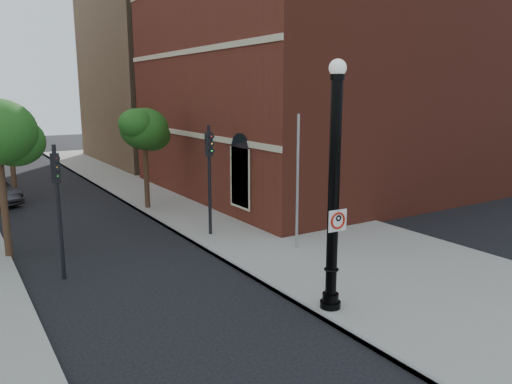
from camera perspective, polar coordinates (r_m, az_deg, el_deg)
ground at (r=11.92m, az=-0.36°, el=-16.62°), size 120.00×120.00×0.00m
sidewalk_right at (r=22.87m, az=-0.78°, el=-2.60°), size 8.00×60.00×0.12m
curb_edge at (r=21.15m, az=-9.98°, el=-3.92°), size 0.10×60.00×0.14m
brick_wall_building at (r=31.48m, az=11.30°, el=12.41°), size 22.30×16.30×12.50m
bg_building_tan_b at (r=44.53m, az=-3.29°, el=13.21°), size 22.00×14.00×14.00m
lamppost at (r=12.50m, az=8.85°, el=-1.04°), size 0.54×0.54×6.36m
no_parking_sign at (r=12.49m, az=9.31°, el=-3.22°), size 0.55×0.08×0.55m
traffic_signal_left at (r=15.76m, az=-21.76°, el=0.22°), size 0.30×0.35×4.10m
traffic_signal_right at (r=19.12m, az=-5.35°, el=3.37°), size 0.33×0.38×4.36m
utility_pole at (r=17.48m, az=4.76°, el=0.92°), size 0.10×0.10×4.86m
street_tree_b at (r=27.33m, az=-26.29°, el=5.98°), size 2.51×2.27×4.53m
street_tree_c at (r=24.13m, az=-12.60°, el=6.94°), size 2.70×2.44×4.86m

